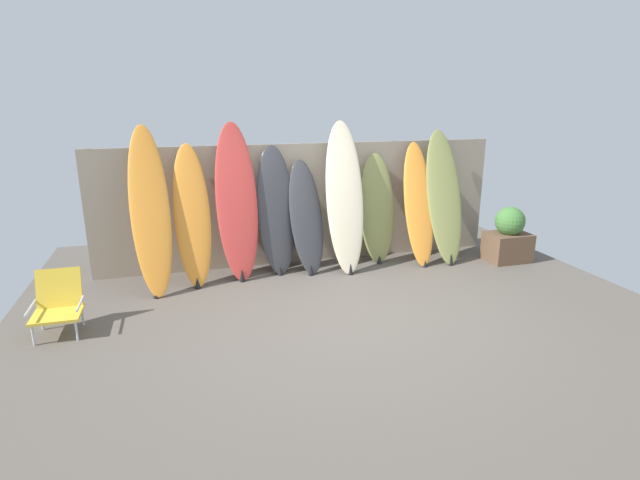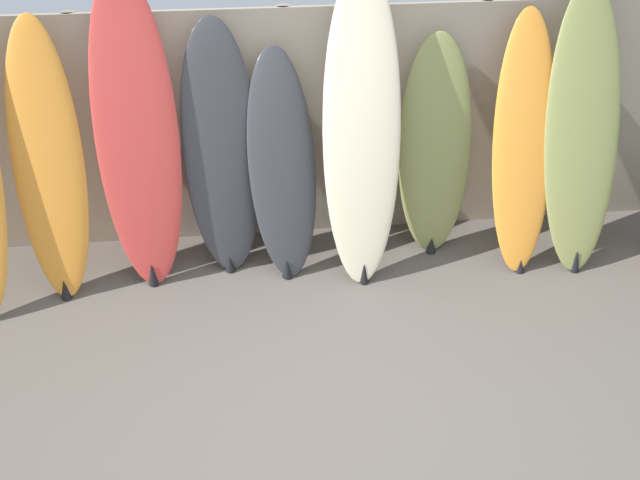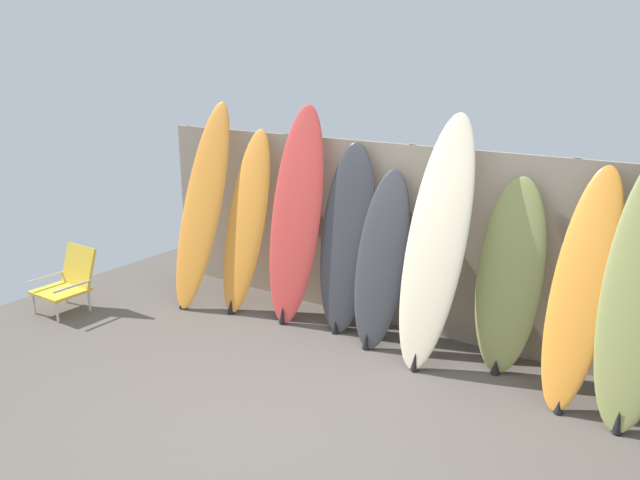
{
  "view_description": "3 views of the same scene",
  "coord_description": "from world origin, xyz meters",
  "px_view_note": "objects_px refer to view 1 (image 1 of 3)",
  "views": [
    {
      "loc": [
        -1.78,
        -5.14,
        2.45
      ],
      "look_at": [
        -0.13,
        0.63,
        0.73
      ],
      "focal_mm": 28.0,
      "sensor_mm": 36.0,
      "label": 1
    },
    {
      "loc": [
        -0.28,
        -2.92,
        3.14
      ],
      "look_at": [
        0.12,
        0.74,
        0.71
      ],
      "focal_mm": 40.0,
      "sensor_mm": 36.0,
      "label": 2
    },
    {
      "loc": [
        2.53,
        -3.18,
        2.56
      ],
      "look_at": [
        -0.33,
        0.98,
        1.08
      ],
      "focal_mm": 35.0,
      "sensor_mm": 36.0,
      "label": 3
    }
  ],
  "objects_px": {
    "surfboard_charcoal_3": "(276,211)",
    "surfboard_orange_0": "(150,211)",
    "surfboard_olive_8": "(444,197)",
    "beach_chair": "(58,303)",
    "surfboard_orange_7": "(419,204)",
    "surfboard_charcoal_4": "(306,218)",
    "surfboard_olive_6": "(377,209)",
    "surfboard_orange_1": "(192,216)",
    "planter_box": "(508,237)",
    "surfboard_cream_5": "(345,198)",
    "surfboard_red_2": "(237,203)"
  },
  "relations": [
    {
      "from": "surfboard_orange_1",
      "to": "surfboard_orange_7",
      "type": "relative_size",
      "value": 1.04
    },
    {
      "from": "surfboard_charcoal_3",
      "to": "surfboard_cream_5",
      "type": "height_order",
      "value": "surfboard_cream_5"
    },
    {
      "from": "surfboard_charcoal_3",
      "to": "surfboard_olive_6",
      "type": "bearing_deg",
      "value": 1.93
    },
    {
      "from": "surfboard_cream_5",
      "to": "beach_chair",
      "type": "distance_m",
      "value": 3.86
    },
    {
      "from": "surfboard_orange_1",
      "to": "planter_box",
      "type": "bearing_deg",
      "value": -4.76
    },
    {
      "from": "surfboard_olive_8",
      "to": "beach_chair",
      "type": "height_order",
      "value": "surfboard_olive_8"
    },
    {
      "from": "surfboard_orange_7",
      "to": "planter_box",
      "type": "height_order",
      "value": "surfboard_orange_7"
    },
    {
      "from": "surfboard_charcoal_3",
      "to": "beach_chair",
      "type": "bearing_deg",
      "value": -154.45
    },
    {
      "from": "surfboard_orange_7",
      "to": "beach_chair",
      "type": "distance_m",
      "value": 4.96
    },
    {
      "from": "surfboard_cream_5",
      "to": "planter_box",
      "type": "distance_m",
      "value": 2.65
    },
    {
      "from": "surfboard_orange_1",
      "to": "surfboard_olive_8",
      "type": "xyz_separation_m",
      "value": [
        3.73,
        -0.03,
        0.05
      ]
    },
    {
      "from": "surfboard_red_2",
      "to": "planter_box",
      "type": "relative_size",
      "value": 2.52
    },
    {
      "from": "surfboard_orange_0",
      "to": "surfboard_red_2",
      "type": "xyz_separation_m",
      "value": [
        1.12,
        0.15,
        0.01
      ]
    },
    {
      "from": "surfboard_orange_1",
      "to": "beach_chair",
      "type": "height_order",
      "value": "surfboard_orange_1"
    },
    {
      "from": "surfboard_olive_8",
      "to": "beach_chair",
      "type": "bearing_deg",
      "value": -167.91
    },
    {
      "from": "surfboard_orange_1",
      "to": "beach_chair",
      "type": "bearing_deg",
      "value": -142.26
    },
    {
      "from": "surfboard_orange_0",
      "to": "surfboard_olive_6",
      "type": "xyz_separation_m",
      "value": [
        3.24,
        0.27,
        -0.23
      ]
    },
    {
      "from": "surfboard_orange_0",
      "to": "surfboard_orange_1",
      "type": "bearing_deg",
      "value": 11.29
    },
    {
      "from": "beach_chair",
      "to": "surfboard_orange_7",
      "type": "bearing_deg",
      "value": 30.82
    },
    {
      "from": "surfboard_orange_7",
      "to": "surfboard_charcoal_4",
      "type": "bearing_deg",
      "value": 178.28
    },
    {
      "from": "surfboard_orange_0",
      "to": "planter_box",
      "type": "xyz_separation_m",
      "value": [
        5.19,
        -0.29,
        -0.67
      ]
    },
    {
      "from": "surfboard_orange_1",
      "to": "surfboard_charcoal_4",
      "type": "bearing_deg",
      "value": 1.62
    },
    {
      "from": "surfboard_cream_5",
      "to": "surfboard_olive_6",
      "type": "bearing_deg",
      "value": 18.21
    },
    {
      "from": "surfboard_red_2",
      "to": "surfboard_orange_1",
      "type": "bearing_deg",
      "value": -175.23
    },
    {
      "from": "surfboard_orange_1",
      "to": "surfboard_olive_8",
      "type": "height_order",
      "value": "surfboard_olive_8"
    },
    {
      "from": "surfboard_red_2",
      "to": "surfboard_olive_6",
      "type": "relative_size",
      "value": 1.3
    },
    {
      "from": "surfboard_charcoal_3",
      "to": "surfboard_orange_7",
      "type": "height_order",
      "value": "surfboard_charcoal_3"
    },
    {
      "from": "surfboard_orange_0",
      "to": "surfboard_orange_7",
      "type": "relative_size",
      "value": 1.18
    },
    {
      "from": "surfboard_charcoal_4",
      "to": "beach_chair",
      "type": "bearing_deg",
      "value": -158.72
    },
    {
      "from": "surfboard_red_2",
      "to": "surfboard_olive_8",
      "type": "height_order",
      "value": "surfboard_red_2"
    },
    {
      "from": "surfboard_orange_7",
      "to": "surfboard_orange_0",
      "type": "bearing_deg",
      "value": -178.56
    },
    {
      "from": "surfboard_orange_7",
      "to": "surfboard_olive_8",
      "type": "height_order",
      "value": "surfboard_olive_8"
    },
    {
      "from": "surfboard_orange_0",
      "to": "surfboard_red_2",
      "type": "distance_m",
      "value": 1.13
    },
    {
      "from": "beach_chair",
      "to": "planter_box",
      "type": "height_order",
      "value": "planter_box"
    },
    {
      "from": "surfboard_olive_8",
      "to": "surfboard_olive_6",
      "type": "bearing_deg",
      "value": 168.8
    },
    {
      "from": "surfboard_charcoal_3",
      "to": "planter_box",
      "type": "xyz_separation_m",
      "value": [
        3.51,
        -0.5,
        -0.52
      ]
    },
    {
      "from": "surfboard_charcoal_3",
      "to": "surfboard_olive_8",
      "type": "relative_size",
      "value": 0.91
    },
    {
      "from": "surfboard_charcoal_3",
      "to": "surfboard_orange_0",
      "type": "bearing_deg",
      "value": -172.57
    },
    {
      "from": "surfboard_olive_6",
      "to": "planter_box",
      "type": "distance_m",
      "value": 2.08
    },
    {
      "from": "surfboard_charcoal_4",
      "to": "beach_chair",
      "type": "distance_m",
      "value": 3.32
    },
    {
      "from": "surfboard_orange_0",
      "to": "surfboard_charcoal_3",
      "type": "bearing_deg",
      "value": 7.43
    },
    {
      "from": "surfboard_orange_1",
      "to": "surfboard_charcoal_4",
      "type": "height_order",
      "value": "surfboard_orange_1"
    },
    {
      "from": "surfboard_olive_8",
      "to": "beach_chair",
      "type": "xyz_separation_m",
      "value": [
        -5.21,
        -1.12,
        -0.65
      ]
    },
    {
      "from": "surfboard_orange_7",
      "to": "planter_box",
      "type": "bearing_deg",
      "value": -15.7
    },
    {
      "from": "surfboard_orange_1",
      "to": "surfboard_charcoal_3",
      "type": "relative_size",
      "value": 1.03
    },
    {
      "from": "surfboard_olive_6",
      "to": "beach_chair",
      "type": "relative_size",
      "value": 2.51
    },
    {
      "from": "surfboard_charcoal_4",
      "to": "surfboard_orange_7",
      "type": "height_order",
      "value": "surfboard_orange_7"
    },
    {
      "from": "surfboard_charcoal_4",
      "to": "surfboard_orange_7",
      "type": "relative_size",
      "value": 0.89
    },
    {
      "from": "surfboard_orange_1",
      "to": "surfboard_red_2",
      "type": "bearing_deg",
      "value": 4.77
    },
    {
      "from": "surfboard_orange_7",
      "to": "surfboard_orange_1",
      "type": "bearing_deg",
      "value": 179.87
    }
  ]
}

